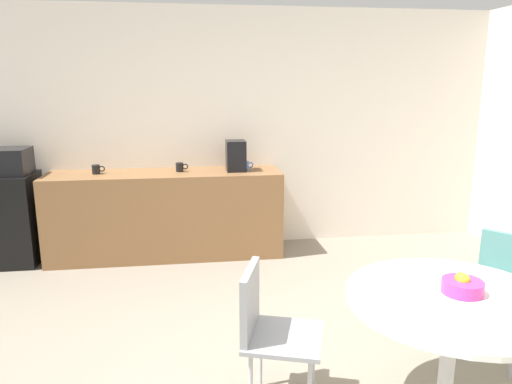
{
  "coord_description": "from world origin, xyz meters",
  "views": [
    {
      "loc": [
        -0.45,
        -2.31,
        1.82
      ],
      "look_at": [
        0.08,
        1.41,
        0.95
      ],
      "focal_mm": 33.59,
      "sensor_mm": 36.0,
      "label": 1
    }
  ],
  "objects_px": {
    "round_table": "(451,322)",
    "chair_teal": "(503,281)",
    "fruit_bowl": "(462,285)",
    "coffee_maker": "(236,156)",
    "mini_fridge": "(10,219)",
    "chair_gray": "(266,322)",
    "mug_green": "(96,169)",
    "mug_red": "(245,166)",
    "microwave": "(3,162)",
    "mug_white": "(180,167)"
  },
  "relations": [
    {
      "from": "round_table",
      "to": "chair_teal",
      "type": "height_order",
      "value": "chair_teal"
    },
    {
      "from": "fruit_bowl",
      "to": "coffee_maker",
      "type": "relative_size",
      "value": 0.65
    },
    {
      "from": "mini_fridge",
      "to": "coffee_maker",
      "type": "distance_m",
      "value": 2.38
    },
    {
      "from": "fruit_bowl",
      "to": "coffee_maker",
      "type": "height_order",
      "value": "coffee_maker"
    },
    {
      "from": "chair_gray",
      "to": "mug_green",
      "type": "bearing_deg",
      "value": 117.27
    },
    {
      "from": "round_table",
      "to": "mug_red",
      "type": "relative_size",
      "value": 8.47
    },
    {
      "from": "chair_gray",
      "to": "mug_red",
      "type": "xyz_separation_m",
      "value": [
        0.2,
        2.61,
        0.43
      ]
    },
    {
      "from": "microwave",
      "to": "chair_teal",
      "type": "relative_size",
      "value": 0.58
    },
    {
      "from": "chair_teal",
      "to": "coffee_maker",
      "type": "height_order",
      "value": "coffee_maker"
    },
    {
      "from": "round_table",
      "to": "chair_gray",
      "type": "xyz_separation_m",
      "value": [
        -0.92,
        0.3,
        -0.09
      ]
    },
    {
      "from": "mini_fridge",
      "to": "fruit_bowl",
      "type": "height_order",
      "value": "mini_fridge"
    },
    {
      "from": "chair_gray",
      "to": "fruit_bowl",
      "type": "relative_size",
      "value": 3.97
    },
    {
      "from": "microwave",
      "to": "chair_teal",
      "type": "distance_m",
      "value": 4.51
    },
    {
      "from": "mug_red",
      "to": "chair_gray",
      "type": "bearing_deg",
      "value": -94.29
    },
    {
      "from": "coffee_maker",
      "to": "fruit_bowl",
      "type": "bearing_deg",
      "value": -72.62
    },
    {
      "from": "chair_gray",
      "to": "mug_green",
      "type": "distance_m",
      "value": 2.95
    },
    {
      "from": "chair_gray",
      "to": "fruit_bowl",
      "type": "height_order",
      "value": "fruit_bowl"
    },
    {
      "from": "mug_green",
      "to": "mug_white",
      "type": "bearing_deg",
      "value": 0.92
    },
    {
      "from": "chair_gray",
      "to": "mug_red",
      "type": "bearing_deg",
      "value": 85.71
    },
    {
      "from": "chair_teal",
      "to": "mug_white",
      "type": "xyz_separation_m",
      "value": [
        -2.15,
        2.28,
        0.43
      ]
    },
    {
      "from": "mini_fridge",
      "to": "chair_teal",
      "type": "bearing_deg",
      "value": -30.23
    },
    {
      "from": "chair_gray",
      "to": "mug_green",
      "type": "height_order",
      "value": "mug_green"
    },
    {
      "from": "chair_gray",
      "to": "mug_red",
      "type": "distance_m",
      "value": 2.65
    },
    {
      "from": "microwave",
      "to": "chair_teal",
      "type": "height_order",
      "value": "microwave"
    },
    {
      "from": "chair_gray",
      "to": "coffee_maker",
      "type": "xyz_separation_m",
      "value": [
        0.09,
        2.58,
        0.54
      ]
    },
    {
      "from": "microwave",
      "to": "mug_white",
      "type": "relative_size",
      "value": 3.72
    },
    {
      "from": "mug_green",
      "to": "round_table",
      "type": "bearing_deg",
      "value": -52.08
    },
    {
      "from": "microwave",
      "to": "fruit_bowl",
      "type": "distance_m",
      "value": 4.28
    },
    {
      "from": "fruit_bowl",
      "to": "round_table",
      "type": "bearing_deg",
      "value": -150.78
    },
    {
      "from": "chair_gray",
      "to": "mug_white",
      "type": "relative_size",
      "value": 6.43
    },
    {
      "from": "mug_white",
      "to": "mug_green",
      "type": "distance_m",
      "value": 0.84
    },
    {
      "from": "chair_gray",
      "to": "mug_green",
      "type": "xyz_separation_m",
      "value": [
        -1.34,
        2.59,
        0.43
      ]
    },
    {
      "from": "fruit_bowl",
      "to": "mini_fridge",
      "type": "bearing_deg",
      "value": 138.34
    },
    {
      "from": "chair_teal",
      "to": "mug_green",
      "type": "bearing_deg",
      "value": 142.8
    },
    {
      "from": "mini_fridge",
      "to": "chair_teal",
      "type": "distance_m",
      "value": 4.48
    },
    {
      "from": "microwave",
      "to": "coffee_maker",
      "type": "distance_m",
      "value": 2.3
    },
    {
      "from": "microwave",
      "to": "fruit_bowl",
      "type": "xyz_separation_m",
      "value": [
        3.19,
        -2.84,
        -0.26
      ]
    },
    {
      "from": "microwave",
      "to": "mini_fridge",
      "type": "bearing_deg",
      "value": 0.0
    },
    {
      "from": "chair_teal",
      "to": "chair_gray",
      "type": "distance_m",
      "value": 1.68
    },
    {
      "from": "round_table",
      "to": "mug_white",
      "type": "relative_size",
      "value": 8.47
    },
    {
      "from": "chair_gray",
      "to": "mug_white",
      "type": "height_order",
      "value": "mug_white"
    },
    {
      "from": "chair_gray",
      "to": "chair_teal",
      "type": "bearing_deg",
      "value": 11.08
    },
    {
      "from": "round_table",
      "to": "chair_teal",
      "type": "distance_m",
      "value": 0.97
    },
    {
      "from": "mini_fridge",
      "to": "coffee_maker",
      "type": "relative_size",
      "value": 2.88
    },
    {
      "from": "mug_white",
      "to": "coffee_maker",
      "type": "height_order",
      "value": "coffee_maker"
    },
    {
      "from": "chair_gray",
      "to": "fruit_bowl",
      "type": "xyz_separation_m",
      "value": [
        0.98,
        -0.26,
        0.27
      ]
    },
    {
      "from": "chair_teal",
      "to": "coffee_maker",
      "type": "relative_size",
      "value": 2.59
    },
    {
      "from": "microwave",
      "to": "fruit_bowl",
      "type": "relative_size",
      "value": 2.3
    },
    {
      "from": "round_table",
      "to": "mug_red",
      "type": "xyz_separation_m",
      "value": [
        -0.72,
        2.91,
        0.34
      ]
    },
    {
      "from": "mug_green",
      "to": "coffee_maker",
      "type": "height_order",
      "value": "coffee_maker"
    }
  ]
}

